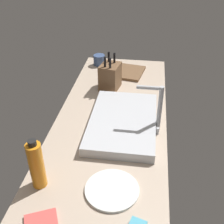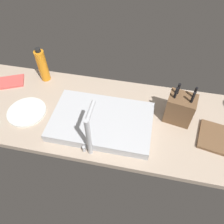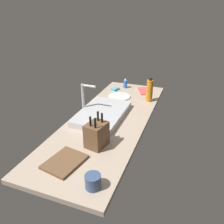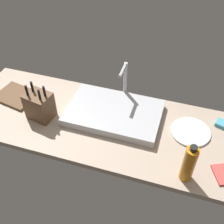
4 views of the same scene
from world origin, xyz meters
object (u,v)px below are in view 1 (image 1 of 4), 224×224
(faucet, at_px, (157,106))
(dinner_plate, at_px, (112,190))
(coffee_mug, at_px, (99,60))
(cutting_board, at_px, (129,72))
(water_bottle, at_px, (36,165))
(sink_basin, at_px, (123,122))
(knife_block, at_px, (110,76))

(faucet, xyz_separation_m, dinner_plate, (0.45, -0.17, -0.15))
(coffee_mug, bearing_deg, faucet, 29.20)
(cutting_board, distance_m, water_bottle, 1.17)
(cutting_board, bearing_deg, water_bottle, -14.13)
(cutting_board, height_order, dinner_plate, cutting_board)
(sink_basin, height_order, knife_block, knife_block)
(faucet, height_order, coffee_mug, faucet)
(water_bottle, xyz_separation_m, coffee_mug, (-1.25, 0.03, -0.07))
(sink_basin, bearing_deg, cutting_board, -178.11)
(faucet, distance_m, cutting_board, 0.72)
(cutting_board, distance_m, dinner_plate, 1.13)
(sink_basin, distance_m, dinner_plate, 0.46)
(water_bottle, distance_m, dinner_plate, 0.33)
(sink_basin, xyz_separation_m, knife_block, (-0.42, -0.13, 0.06))
(faucet, bearing_deg, sink_basin, -95.05)
(faucet, xyz_separation_m, knife_block, (-0.44, -0.31, -0.07))
(sink_basin, height_order, water_bottle, water_bottle)
(water_bottle, bearing_deg, knife_block, 168.86)
(sink_basin, xyz_separation_m, coffee_mug, (-0.79, -0.27, 0.01))
(faucet, height_order, water_bottle, faucet)
(sink_basin, relative_size, knife_block, 2.36)
(faucet, distance_m, coffee_mug, 0.92)
(faucet, height_order, dinner_plate, faucet)
(cutting_board, relative_size, water_bottle, 1.03)
(knife_block, distance_m, coffee_mug, 0.39)
(faucet, bearing_deg, cutting_board, -163.82)
(knife_block, relative_size, water_bottle, 0.99)
(dinner_plate, height_order, coffee_mug, coffee_mug)
(sink_basin, xyz_separation_m, water_bottle, (0.47, -0.31, 0.09))
(sink_basin, bearing_deg, dinner_plate, 0.54)
(dinner_plate, xyz_separation_m, coffee_mug, (-1.25, -0.28, 0.03))
(knife_block, distance_m, cutting_board, 0.28)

